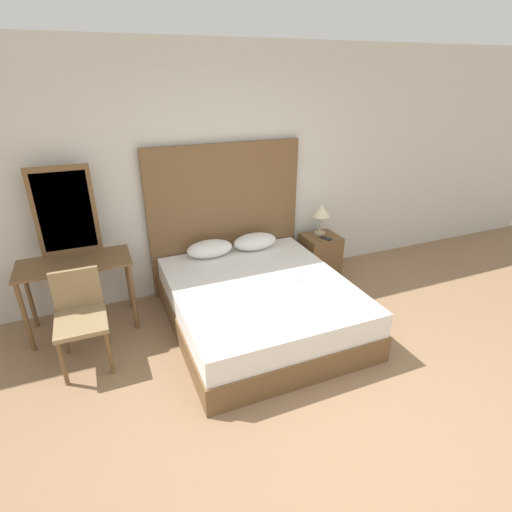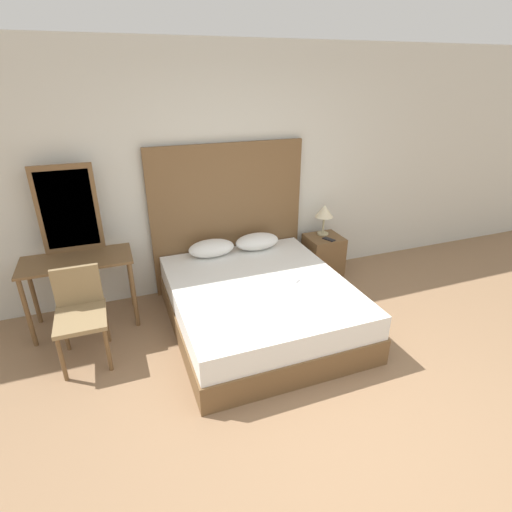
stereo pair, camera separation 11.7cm
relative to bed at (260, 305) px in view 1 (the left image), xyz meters
The scene contains 13 objects.
ground_plane 1.62m from the bed, 86.32° to the right, with size 16.00×16.00×0.00m, color #8C6B4C.
wall_back 1.54m from the bed, 84.55° to the left, with size 10.00×0.06×2.70m.
bed is the anchor object (origin of this frame).
headboard 1.17m from the bed, 90.00° to the left, with size 1.79×0.05×1.69m.
pillow_left 0.90m from the bed, 109.21° to the left, with size 0.52×0.28×0.19m.
pillow_right 0.90m from the bed, 70.79° to the left, with size 0.52×0.28×0.19m.
phone_on_bed 0.41m from the bed, ahead, with size 0.15×0.16×0.01m.
nightstand 1.37m from the bed, 33.08° to the left, with size 0.42×0.40×0.54m.
table_lamp 1.55m from the bed, 35.29° to the left, with size 0.22×0.22×0.38m.
phone_on_nightstand 1.35m from the bed, 29.38° to the left, with size 0.12×0.17×0.01m.
vanity_desk 1.81m from the bed, 158.28° to the left, with size 1.03×0.50×0.74m.
vanity_mirror 2.09m from the bed, 151.92° to the left, with size 0.56×0.03×0.87m.
chair 1.67m from the bed, behind, with size 0.42×0.50×0.83m.
Camera 1 is at (-1.46, -1.57, 2.38)m, focal length 28.00 mm.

